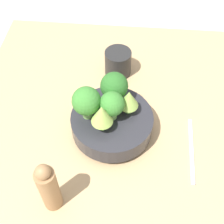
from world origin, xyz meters
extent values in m
plane|color=beige|center=(0.00, 0.00, 0.00)|extent=(6.00, 6.00, 0.00)
cube|color=tan|center=(0.00, 0.00, 0.02)|extent=(0.89, 0.78, 0.04)
cylinder|color=#28282D|center=(-0.02, -0.02, 0.04)|extent=(0.10, 0.10, 0.01)
cylinder|color=#28282D|center=(-0.02, -0.02, 0.08)|extent=(0.21, 0.21, 0.05)
cylinder|color=#7AB256|center=(0.00, -0.06, 0.11)|extent=(0.02, 0.02, 0.02)
cone|color=#93B751|center=(0.00, -0.06, 0.15)|extent=(0.05, 0.05, 0.05)
cylinder|color=#7AB256|center=(-0.02, -0.02, 0.12)|extent=(0.03, 0.03, 0.03)
sphere|color=#387A2D|center=(-0.02, -0.02, 0.15)|extent=(0.06, 0.06, 0.06)
cylinder|color=#7AB256|center=(-0.02, 0.04, 0.12)|extent=(0.02, 0.02, 0.03)
sphere|color=#387A2D|center=(-0.02, 0.04, 0.16)|extent=(0.07, 0.07, 0.07)
cylinder|color=#609347|center=(-0.06, 0.00, 0.12)|extent=(0.02, 0.02, 0.03)
cone|color=#93B751|center=(-0.06, 0.00, 0.16)|extent=(0.05, 0.05, 0.05)
cylinder|color=#609347|center=(0.04, -0.02, 0.12)|extent=(0.02, 0.02, 0.03)
sphere|color=#286023|center=(0.04, -0.02, 0.16)|extent=(0.07, 0.07, 0.07)
cylinder|color=black|center=(0.21, -0.02, 0.08)|extent=(0.08, 0.08, 0.08)
cylinder|color=#997047|center=(-0.23, 0.10, 0.11)|extent=(0.04, 0.04, 0.14)
sphere|color=#997047|center=(-0.23, 0.10, 0.19)|extent=(0.03, 0.03, 0.03)
cube|color=silver|center=(-0.06, -0.23, 0.04)|extent=(0.19, 0.01, 0.01)
camera|label=1|loc=(-0.50, -0.06, 0.74)|focal=50.00mm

